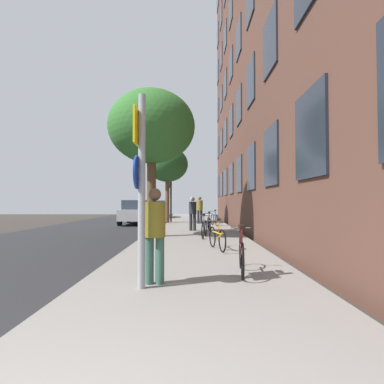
{
  "coord_description": "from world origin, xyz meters",
  "views": [
    {
      "loc": [
        1.0,
        -1.1,
        1.54
      ],
      "look_at": [
        0.99,
        11.75,
        1.94
      ],
      "focal_mm": 28.67,
      "sensor_mm": 36.0,
      "label": 1
    }
  ],
  "objects_px": {
    "sign_post": "(141,178)",
    "car_0": "(137,212)",
    "bicycle_2": "(205,228)",
    "car_1": "(158,209)",
    "bicycle_3": "(209,223)",
    "pedestrian_1": "(193,211)",
    "bicycle_1": "(217,237)",
    "pedestrian_2": "(200,208)",
    "tree_near": "(152,128)",
    "pedestrian_0": "(155,229)",
    "bicycle_0": "(242,254)",
    "bicycle_4": "(215,219)",
    "traffic_light": "(170,190)",
    "tree_far": "(168,165)"
  },
  "relations": [
    {
      "from": "tree_far",
      "to": "pedestrian_1",
      "type": "distance_m",
      "value": 6.48
    },
    {
      "from": "traffic_light",
      "to": "car_0",
      "type": "xyz_separation_m",
      "value": [
        -2.19,
        -0.66,
        -1.49
      ]
    },
    {
      "from": "car_1",
      "to": "bicycle_3",
      "type": "bearing_deg",
      "value": -72.5
    },
    {
      "from": "bicycle_3",
      "to": "car_0",
      "type": "xyz_separation_m",
      "value": [
        -4.61,
        5.67,
        0.36
      ]
    },
    {
      "from": "bicycle_2",
      "to": "pedestrian_0",
      "type": "relative_size",
      "value": 0.97
    },
    {
      "from": "bicycle_2",
      "to": "car_1",
      "type": "distance_m",
      "value": 16.05
    },
    {
      "from": "bicycle_0",
      "to": "car_0",
      "type": "relative_size",
      "value": 0.36
    },
    {
      "from": "pedestrian_1",
      "to": "car_0",
      "type": "distance_m",
      "value": 6.87
    },
    {
      "from": "tree_near",
      "to": "bicycle_1",
      "type": "distance_m",
      "value": 5.83
    },
    {
      "from": "bicycle_4",
      "to": "bicycle_0",
      "type": "bearing_deg",
      "value": -91.7
    },
    {
      "from": "traffic_light",
      "to": "bicycle_2",
      "type": "height_order",
      "value": "traffic_light"
    },
    {
      "from": "traffic_light",
      "to": "bicycle_3",
      "type": "relative_size",
      "value": 1.94
    },
    {
      "from": "bicycle_3",
      "to": "pedestrian_0",
      "type": "bearing_deg",
      "value": -98.63
    },
    {
      "from": "traffic_light",
      "to": "bicycle_2",
      "type": "relative_size",
      "value": 2.01
    },
    {
      "from": "bicycle_2",
      "to": "pedestrian_1",
      "type": "xyz_separation_m",
      "value": [
        -0.45,
        2.96,
        0.58
      ]
    },
    {
      "from": "bicycle_2",
      "to": "bicycle_0",
      "type": "bearing_deg",
      "value": -85.28
    },
    {
      "from": "tree_near",
      "to": "pedestrian_0",
      "type": "relative_size",
      "value": 3.62
    },
    {
      "from": "bicycle_1",
      "to": "pedestrian_2",
      "type": "relative_size",
      "value": 0.93
    },
    {
      "from": "tree_near",
      "to": "pedestrian_1",
      "type": "height_order",
      "value": "tree_near"
    },
    {
      "from": "pedestrian_2",
      "to": "car_0",
      "type": "xyz_separation_m",
      "value": [
        -4.28,
        0.92,
        -0.28
      ]
    },
    {
      "from": "tree_far",
      "to": "pedestrian_1",
      "type": "height_order",
      "value": "tree_far"
    },
    {
      "from": "tree_far",
      "to": "bicycle_3",
      "type": "height_order",
      "value": "tree_far"
    },
    {
      "from": "bicycle_0",
      "to": "bicycle_2",
      "type": "xyz_separation_m",
      "value": [
        -0.49,
        6.0,
        -0.01
      ]
    },
    {
      "from": "tree_far",
      "to": "bicycle_2",
      "type": "xyz_separation_m",
      "value": [
        2.14,
        -8.48,
        -3.53
      ]
    },
    {
      "from": "bicycle_4",
      "to": "car_1",
      "type": "height_order",
      "value": "car_1"
    },
    {
      "from": "tree_far",
      "to": "bicycle_0",
      "type": "relative_size",
      "value": 3.11
    },
    {
      "from": "car_1",
      "to": "pedestrian_0",
      "type": "bearing_deg",
      "value": -83.63
    },
    {
      "from": "sign_post",
      "to": "car_0",
      "type": "relative_size",
      "value": 0.71
    },
    {
      "from": "sign_post",
      "to": "bicycle_4",
      "type": "bearing_deg",
      "value": 80.43
    },
    {
      "from": "tree_near",
      "to": "bicycle_3",
      "type": "height_order",
      "value": "tree_near"
    },
    {
      "from": "bicycle_0",
      "to": "bicycle_4",
      "type": "bearing_deg",
      "value": 88.3
    },
    {
      "from": "tree_near",
      "to": "bicycle_2",
      "type": "distance_m",
      "value": 4.63
    },
    {
      "from": "bicycle_4",
      "to": "pedestrian_2",
      "type": "bearing_deg",
      "value": 115.55
    },
    {
      "from": "tree_near",
      "to": "bicycle_3",
      "type": "relative_size",
      "value": 3.62
    },
    {
      "from": "bicycle_1",
      "to": "pedestrian_1",
      "type": "height_order",
      "value": "pedestrian_1"
    },
    {
      "from": "tree_far",
      "to": "pedestrian_2",
      "type": "xyz_separation_m",
      "value": [
        2.16,
        -0.73,
        -2.9
      ]
    },
    {
      "from": "pedestrian_1",
      "to": "car_0",
      "type": "xyz_separation_m",
      "value": [
        -3.81,
        5.71,
        -0.22
      ]
    },
    {
      "from": "tree_near",
      "to": "bicycle_3",
      "type": "bearing_deg",
      "value": 46.46
    },
    {
      "from": "bicycle_3",
      "to": "pedestrian_1",
      "type": "xyz_separation_m",
      "value": [
        -0.8,
        -0.04,
        0.59
      ]
    },
    {
      "from": "bicycle_0",
      "to": "car_0",
      "type": "bearing_deg",
      "value": 107.96
    },
    {
      "from": "bicycle_2",
      "to": "car_1",
      "type": "xyz_separation_m",
      "value": [
        -3.63,
        15.63,
        0.35
      ]
    },
    {
      "from": "bicycle_2",
      "to": "tree_near",
      "type": "bearing_deg",
      "value": 169.88
    },
    {
      "from": "sign_post",
      "to": "car_1",
      "type": "height_order",
      "value": "sign_post"
    },
    {
      "from": "bicycle_2",
      "to": "pedestrian_2",
      "type": "distance_m",
      "value": 7.78
    },
    {
      "from": "sign_post",
      "to": "bicycle_2",
      "type": "bearing_deg",
      "value": 79.17
    },
    {
      "from": "bicycle_0",
      "to": "bicycle_4",
      "type": "height_order",
      "value": "bicycle_0"
    },
    {
      "from": "sign_post",
      "to": "car_0",
      "type": "xyz_separation_m",
      "value": [
        -2.92,
        15.7,
        -1.1
      ]
    },
    {
      "from": "bicycle_2",
      "to": "car_0",
      "type": "relative_size",
      "value": 0.35
    },
    {
      "from": "tree_near",
      "to": "bicycle_4",
      "type": "xyz_separation_m",
      "value": [
        2.99,
        5.62,
        -4.09
      ]
    },
    {
      "from": "car_0",
      "to": "car_1",
      "type": "relative_size",
      "value": 1.08
    }
  ]
}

